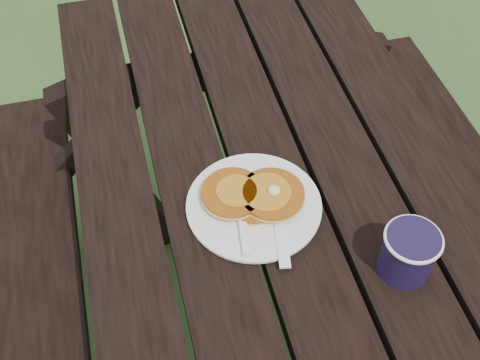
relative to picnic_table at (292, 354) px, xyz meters
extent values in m
cube|color=black|center=(0.00, 0.00, 0.36)|extent=(0.75, 1.80, 0.04)
cylinder|color=white|center=(-0.06, 0.14, 0.39)|extent=(0.32, 0.32, 0.01)
cylinder|color=#A65612|center=(-0.06, 0.15, 0.40)|extent=(0.12, 0.12, 0.01)
cylinder|color=#A65612|center=(-0.09, 0.17, 0.41)|extent=(0.12, 0.12, 0.01)
cylinder|color=#A65612|center=(-0.02, 0.14, 0.41)|extent=(0.12, 0.12, 0.01)
cylinder|color=#A46917|center=(-0.03, 0.15, 0.42)|extent=(0.09, 0.09, 0.00)
ellipsoid|color=#F4E59E|center=(-0.02, 0.14, 0.42)|extent=(0.02, 0.02, 0.01)
cube|color=white|center=(-0.02, 0.08, 0.39)|extent=(0.05, 0.18, 0.00)
cylinder|color=#1B1132|center=(0.16, -0.05, 0.43)|extent=(0.09, 0.09, 0.09)
torus|color=white|center=(0.16, -0.05, 0.47)|extent=(0.10, 0.10, 0.01)
cylinder|color=black|center=(0.16, -0.05, 0.47)|extent=(0.08, 0.08, 0.01)
camera|label=1|loc=(-0.25, -0.51, 1.29)|focal=45.00mm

